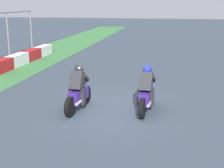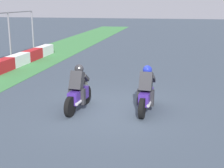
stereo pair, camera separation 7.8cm
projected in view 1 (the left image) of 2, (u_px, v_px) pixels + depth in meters
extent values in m
plane|color=#3A4553|center=(111.00, 110.00, 10.70)|extent=(120.00, 120.00, 0.00)
cube|color=red|center=(0.00, 66.00, 16.18)|extent=(1.80, 0.60, 0.64)
cube|color=white|center=(17.00, 60.00, 17.93)|extent=(1.80, 0.60, 0.64)
cube|color=red|center=(31.00, 55.00, 19.67)|extent=(1.80, 0.60, 0.64)
cube|color=white|center=(43.00, 51.00, 21.42)|extent=(1.80, 0.60, 0.64)
cylinder|color=slate|center=(8.00, 36.00, 19.65)|extent=(0.10, 0.10, 2.89)
cylinder|color=slate|center=(31.00, 31.00, 22.79)|extent=(0.10, 0.10, 2.89)
cylinder|color=black|center=(149.00, 96.00, 11.13)|extent=(0.65, 0.19, 0.64)
cylinder|color=black|center=(142.00, 108.00, 9.82)|extent=(0.65, 0.19, 0.64)
cube|color=#3B2280|center=(146.00, 96.00, 10.43)|extent=(1.12, 0.40, 0.40)
ellipsoid|color=#3B2280|center=(147.00, 87.00, 10.45)|extent=(0.50, 0.33, 0.24)
cube|color=red|center=(143.00, 100.00, 9.94)|extent=(0.07, 0.16, 0.08)
cylinder|color=#A5A5AD|center=(149.00, 104.00, 10.09)|extent=(0.43, 0.13, 0.10)
cube|color=#252528|center=(146.00, 82.00, 10.20)|extent=(0.51, 0.43, 0.66)
sphere|color=#1B289D|center=(147.00, 70.00, 10.32)|extent=(0.32, 0.32, 0.30)
cube|color=teal|center=(149.00, 83.00, 10.81)|extent=(0.17, 0.27, 0.23)
cube|color=#252528|center=(139.00, 97.00, 10.36)|extent=(0.19, 0.15, 0.52)
cube|color=#252528|center=(152.00, 98.00, 10.26)|extent=(0.19, 0.15, 0.52)
cube|color=#252528|center=(142.00, 78.00, 10.60)|extent=(0.39, 0.13, 0.31)
cube|color=#252528|center=(153.00, 79.00, 10.51)|extent=(0.39, 0.13, 0.31)
cylinder|color=black|center=(86.00, 95.00, 11.26)|extent=(0.65, 0.20, 0.64)
cylinder|color=black|center=(70.00, 107.00, 9.96)|extent=(0.65, 0.20, 0.64)
cube|color=#3B2280|center=(78.00, 95.00, 10.56)|extent=(1.12, 0.42, 0.40)
ellipsoid|color=#3B2280|center=(79.00, 86.00, 10.58)|extent=(0.50, 0.34, 0.24)
cube|color=red|center=(72.00, 99.00, 10.08)|extent=(0.07, 0.16, 0.08)
cylinder|color=#A5A5AD|center=(79.00, 102.00, 10.23)|extent=(0.43, 0.14, 0.10)
cube|color=#28282B|center=(77.00, 81.00, 10.34)|extent=(0.52, 0.44, 0.66)
sphere|color=#242428|center=(79.00, 69.00, 10.46)|extent=(0.33, 0.33, 0.30)
cube|color=#646E51|center=(84.00, 82.00, 10.95)|extent=(0.18, 0.27, 0.23)
cube|color=#28282B|center=(71.00, 96.00, 10.51)|extent=(0.19, 0.16, 0.52)
cube|color=#28282B|center=(83.00, 97.00, 10.40)|extent=(0.19, 0.16, 0.52)
cube|color=#28282B|center=(76.00, 77.00, 10.74)|extent=(0.39, 0.13, 0.31)
cube|color=#28282B|center=(86.00, 78.00, 10.64)|extent=(0.39, 0.13, 0.31)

